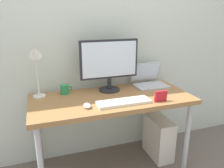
# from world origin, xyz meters

# --- Properties ---
(ground_plane) EXTENTS (6.00, 6.00, 0.00)m
(ground_plane) POSITION_xyz_m (0.00, 0.00, 0.00)
(ground_plane) COLOR #665B51
(back_wall) EXTENTS (4.40, 0.04, 2.60)m
(back_wall) POSITION_xyz_m (0.00, 0.37, 1.30)
(back_wall) COLOR silver
(back_wall) RESTS_ON ground_plane
(desk) EXTENTS (1.40, 0.62, 0.73)m
(desk) POSITION_xyz_m (0.00, 0.00, 0.67)
(desk) COLOR olive
(desk) RESTS_ON ground_plane
(monitor) EXTENTS (0.55, 0.20, 0.48)m
(monitor) POSITION_xyz_m (0.04, 0.18, 1.01)
(monitor) COLOR #232328
(monitor) RESTS_ON desk
(laptop) EXTENTS (0.32, 0.29, 0.22)m
(laptop) POSITION_xyz_m (0.46, 0.20, 0.79)
(laptop) COLOR #B2B2B7
(laptop) RESTS_ON desk
(desk_lamp) EXTENTS (0.11, 0.16, 0.47)m
(desk_lamp) POSITION_xyz_m (-0.60, 0.18, 1.07)
(desk_lamp) COLOR silver
(desk_lamp) RESTS_ON desk
(keyboard) EXTENTS (0.44, 0.14, 0.02)m
(keyboard) POSITION_xyz_m (0.04, -0.17, 0.75)
(keyboard) COLOR silver
(keyboard) RESTS_ON desk
(mouse) EXTENTS (0.06, 0.09, 0.03)m
(mouse) POSITION_xyz_m (-0.26, -0.16, 0.75)
(mouse) COLOR silver
(mouse) RESTS_ON desk
(coffee_mug) EXTENTS (0.11, 0.07, 0.09)m
(coffee_mug) POSITION_xyz_m (-0.38, 0.22, 0.78)
(coffee_mug) COLOR #268C4C
(coffee_mug) RESTS_ON desk
(photo_frame) EXTENTS (0.11, 0.02, 0.09)m
(photo_frame) POSITION_xyz_m (0.35, -0.23, 0.78)
(photo_frame) COLOR red
(photo_frame) RESTS_ON desk
(computer_tower) EXTENTS (0.18, 0.36, 0.42)m
(computer_tower) POSITION_xyz_m (0.52, 0.04, 0.21)
(computer_tower) COLOR silver
(computer_tower) RESTS_ON ground_plane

